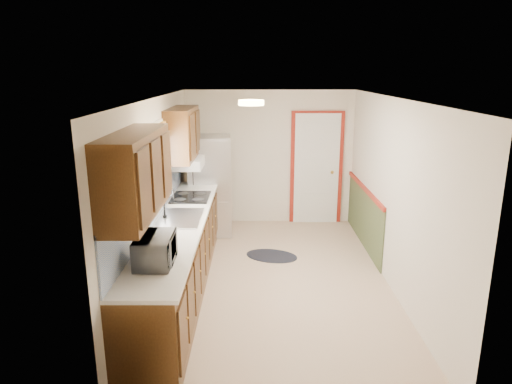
{
  "coord_description": "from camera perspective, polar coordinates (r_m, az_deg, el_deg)",
  "views": [
    {
      "loc": [
        -0.25,
        -5.6,
        2.72
      ],
      "look_at": [
        -0.24,
        0.29,
        1.15
      ],
      "focal_mm": 32.0,
      "sensor_mm": 36.0,
      "label": 1
    }
  ],
  "objects": [
    {
      "name": "cooktop",
      "position": [
        6.66,
        -8.17,
        -0.64
      ],
      "size": [
        0.53,
        0.64,
        0.02
      ],
      "primitive_type": "cube",
      "color": "black",
      "rests_on": "kitchen_run"
    },
    {
      "name": "refrigerator",
      "position": [
        7.75,
        -5.76,
        0.82
      ],
      "size": [
        0.75,
        0.73,
        1.68
      ],
      "rotation": [
        0.0,
        0.0,
        0.08
      ],
      "color": "#B7B7BC",
      "rests_on": "ground"
    },
    {
      "name": "back_wall_trim",
      "position": [
        8.12,
        8.76,
        1.72
      ],
      "size": [
        1.12,
        2.3,
        2.08
      ],
      "color": "maroon",
      "rests_on": "ground"
    },
    {
      "name": "ceiling_fixture",
      "position": [
        5.41,
        -0.6,
        11.11
      ],
      "size": [
        0.3,
        0.3,
        0.06
      ],
      "primitive_type": "cylinder",
      "color": "#FFD88C",
      "rests_on": "room_shell"
    },
    {
      "name": "kitchen_run",
      "position": [
        5.73,
        -9.99,
        -4.79
      ],
      "size": [
        0.63,
        4.0,
        2.2
      ],
      "color": "#3D220D",
      "rests_on": "ground"
    },
    {
      "name": "room_shell",
      "position": [
        5.81,
        2.41,
        -0.26
      ],
      "size": [
        3.2,
        5.2,
        2.52
      ],
      "color": "tan",
      "rests_on": "ground"
    },
    {
      "name": "rug",
      "position": [
        6.97,
        1.97,
        -7.98
      ],
      "size": [
        0.9,
        0.72,
        0.01
      ],
      "primitive_type": "ellipsoid",
      "rotation": [
        0.0,
        0.0,
        -0.31
      ],
      "color": "black",
      "rests_on": "ground"
    },
    {
      "name": "microwave",
      "position": [
        4.44,
        -12.51,
        -6.7
      ],
      "size": [
        0.3,
        0.52,
        0.35
      ],
      "primitive_type": "imported",
      "rotation": [
        0.0,
        0.0,
        1.6
      ],
      "color": "white",
      "rests_on": "kitchen_run"
    }
  ]
}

